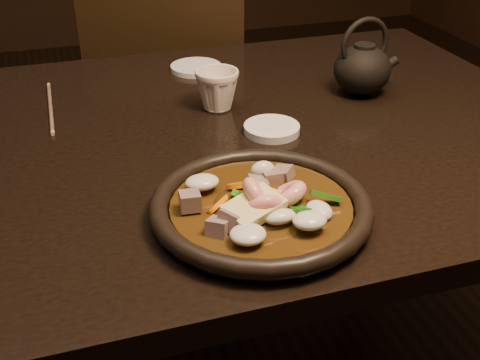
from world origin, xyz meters
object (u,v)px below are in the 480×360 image
object	(u,v)px
table	(128,182)
tea_cup	(217,88)
chair	(173,112)
teapot	(363,67)
plate	(261,208)

from	to	relation	value
table	tea_cup	xyz separation A→B (m)	(0.19, 0.09, 0.12)
table	chair	xyz separation A→B (m)	(0.21, 0.67, -0.18)
table	teapot	xyz separation A→B (m)	(0.48, 0.07, 0.13)
teapot	chair	bearing A→B (deg)	109.60
chair	plate	bearing A→B (deg)	104.57
plate	teapot	world-z (taller)	teapot
chair	tea_cup	bearing A→B (deg)	106.19
chair	teapot	size ratio (longest dim) A/B	6.09
plate	teapot	size ratio (longest dim) A/B	2.00
tea_cup	plate	bearing A→B (deg)	-96.84
tea_cup	teapot	bearing A→B (deg)	-3.06
teapot	tea_cup	bearing A→B (deg)	172.67
table	chair	size ratio (longest dim) A/B	1.75
teapot	table	bearing A→B (deg)	-175.60
table	chair	bearing A→B (deg)	72.11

